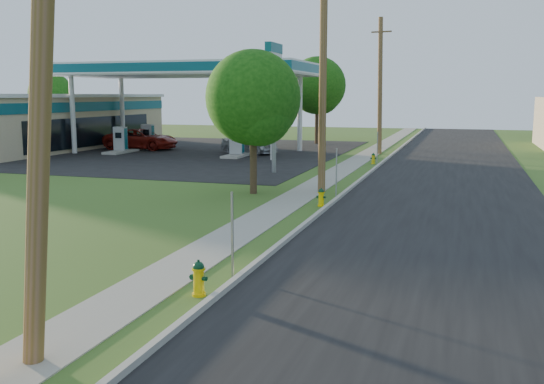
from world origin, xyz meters
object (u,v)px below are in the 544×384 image
(utility_pole_mid, at_px, (323,76))
(tree_verge, at_px, (255,102))
(hydrant_near, at_px, (199,278))
(tree_back, at_px, (51,96))
(hydrant_mid, at_px, (321,197))
(car_silver, at_px, (249,143))
(tree_lot, at_px, (318,88))
(utility_pole_near, at_px, (41,50))
(utility_pole_far, at_px, (380,86))
(fuel_pump_sw, at_px, (148,139))
(fuel_pump_nw, at_px, (121,143))
(fuel_pump_ne, at_px, (237,146))
(price_pylon, at_px, (274,71))
(hydrant_far, at_px, (373,158))
(fuel_pump_se, at_px, (256,142))
(car_red, at_px, (141,139))

(utility_pole_mid, xyz_separation_m, tree_verge, (-2.58, -1.37, -1.06))
(utility_pole_mid, relative_size, hydrant_near, 12.58)
(tree_back, xyz_separation_m, hydrant_mid, (32.97, -27.56, -3.74))
(tree_back, distance_m, car_silver, 25.27)
(tree_lot, distance_m, tree_back, 25.98)
(utility_pole_near, distance_m, utility_pole_far, 36.00)
(fuel_pump_sw, relative_size, hydrant_mid, 4.52)
(tree_lot, distance_m, car_silver, 11.36)
(fuel_pump_nw, relative_size, fuel_pump_ne, 1.00)
(price_pylon, bearing_deg, utility_pole_mid, -54.66)
(utility_pole_mid, height_order, tree_verge, utility_pole_mid)
(fuel_pump_ne, xyz_separation_m, hydrant_far, (9.48, -1.51, -0.38))
(fuel_pump_ne, relative_size, tree_lot, 0.43)
(fuel_pump_sw, bearing_deg, hydrant_near, -59.31)
(utility_pole_far, height_order, car_silver, utility_pole_far)
(fuel_pump_se, xyz_separation_m, hydrant_near, (9.56, -31.27, -0.34))
(price_pylon, bearing_deg, fuel_pump_nw, 151.82)
(utility_pole_far, bearing_deg, car_red, -173.93)
(utility_pole_near, relative_size, tree_back, 1.49)
(utility_pole_far, bearing_deg, fuel_pump_se, -173.59)
(utility_pole_near, height_order, tree_lot, utility_pole_near)
(hydrant_mid, distance_m, car_red, 27.02)
(fuel_pump_ne, xyz_separation_m, car_silver, (0.10, 2.24, 0.02))
(utility_pole_mid, bearing_deg, car_silver, 120.01)
(tree_verge, height_order, car_silver, tree_verge)
(tree_verge, bearing_deg, hydrant_near, -75.87)
(utility_pole_mid, distance_m, utility_pole_far, 18.00)
(fuel_pump_ne, xyz_separation_m, hydrant_near, (9.56, -27.27, -0.34))
(car_silver, bearing_deg, utility_pole_far, -50.07)
(fuel_pump_se, bearing_deg, car_silver, -86.84)
(fuel_pump_nw, distance_m, fuel_pump_ne, 9.00)
(hydrant_far, height_order, car_red, car_red)
(utility_pole_near, height_order, tree_back, utility_pole_near)
(fuel_pump_se, bearing_deg, price_pylon, -66.50)
(hydrant_far, bearing_deg, fuel_pump_se, 149.82)
(price_pylon, relative_size, hydrant_far, 9.92)
(tree_back, xyz_separation_m, car_red, (14.23, -8.09, -3.30))
(utility_pole_far, height_order, tree_back, utility_pole_far)
(utility_pole_far, distance_m, fuel_pump_nw, 19.03)
(car_red, bearing_deg, fuel_pump_sw, -4.71)
(utility_pole_far, xyz_separation_m, fuel_pump_nw, (-17.90, -5.00, -4.08))
(utility_pole_mid, bearing_deg, hydrant_far, 87.09)
(tree_lot, bearing_deg, utility_pole_near, -81.82)
(fuel_pump_sw, distance_m, fuel_pump_se, 9.00)
(utility_pole_far, height_order, tree_verge, utility_pole_far)
(tree_verge, xyz_separation_m, car_silver, (-6.22, 16.61, -3.15))
(utility_pole_near, height_order, fuel_pump_ne, utility_pole_near)
(fuel_pump_nw, relative_size, hydrant_mid, 4.52)
(fuel_pump_sw, xyz_separation_m, tree_verge, (15.32, -18.37, 3.18))
(utility_pole_far, bearing_deg, utility_pole_near, -90.00)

